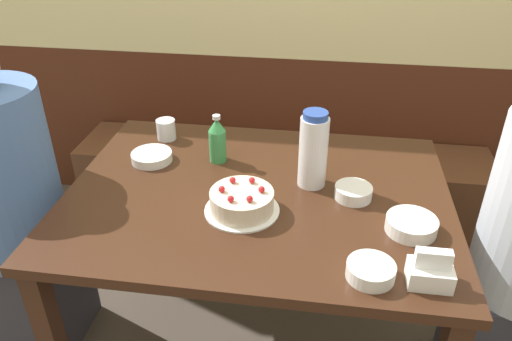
% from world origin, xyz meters
% --- Properties ---
extents(bench_seat, '(2.06, 0.38, 0.46)m').
position_xyz_m(bench_seat, '(0.00, 0.83, 0.23)').
color(bench_seat, '#56331E').
rests_on(bench_seat, ground_plane).
extents(dining_table, '(1.25, 0.93, 0.75)m').
position_xyz_m(dining_table, '(0.00, 0.00, 0.65)').
color(dining_table, '#381E11').
rests_on(dining_table, ground_plane).
extents(birthday_cake, '(0.23, 0.23, 0.09)m').
position_xyz_m(birthday_cake, '(-0.03, -0.11, 0.78)').
color(birthday_cake, white).
rests_on(birthday_cake, dining_table).
extents(water_pitcher, '(0.09, 0.09, 0.26)m').
position_xyz_m(water_pitcher, '(0.17, 0.08, 0.87)').
color(water_pitcher, white).
rests_on(water_pitcher, dining_table).
extents(soju_bottle, '(0.06, 0.06, 0.18)m').
position_xyz_m(soju_bottle, '(-0.17, 0.19, 0.83)').
color(soju_bottle, '#388E4C').
rests_on(soju_bottle, dining_table).
extents(napkin_holder, '(0.11, 0.08, 0.11)m').
position_xyz_m(napkin_holder, '(0.49, -0.36, 0.78)').
color(napkin_holder, white).
rests_on(napkin_holder, dining_table).
extents(bowl_soup_white, '(0.15, 0.15, 0.03)m').
position_xyz_m(bowl_soup_white, '(-0.41, 0.15, 0.76)').
color(bowl_soup_white, white).
rests_on(bowl_soup_white, dining_table).
extents(bowl_rice_small, '(0.13, 0.13, 0.04)m').
position_xyz_m(bowl_rice_small, '(0.35, -0.36, 0.77)').
color(bowl_rice_small, white).
rests_on(bowl_rice_small, dining_table).
extents(bowl_side_dish, '(0.12, 0.12, 0.04)m').
position_xyz_m(bowl_side_dish, '(0.31, 0.01, 0.77)').
color(bowl_side_dish, white).
rests_on(bowl_side_dish, dining_table).
extents(bowl_sauce_shallow, '(0.15, 0.15, 0.04)m').
position_xyz_m(bowl_sauce_shallow, '(0.47, -0.14, 0.77)').
color(bowl_sauce_shallow, white).
rests_on(bowl_sauce_shallow, dining_table).
extents(glass_water_tall, '(0.07, 0.07, 0.08)m').
position_xyz_m(glass_water_tall, '(-0.41, 0.33, 0.79)').
color(glass_water_tall, silver).
rests_on(glass_water_tall, dining_table).
extents(person_pale_blue_shirt, '(0.36, 0.36, 1.24)m').
position_xyz_m(person_pale_blue_shirt, '(-0.88, -0.04, 0.60)').
color(person_pale_blue_shirt, '#33333D').
rests_on(person_pale_blue_shirt, ground_plane).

